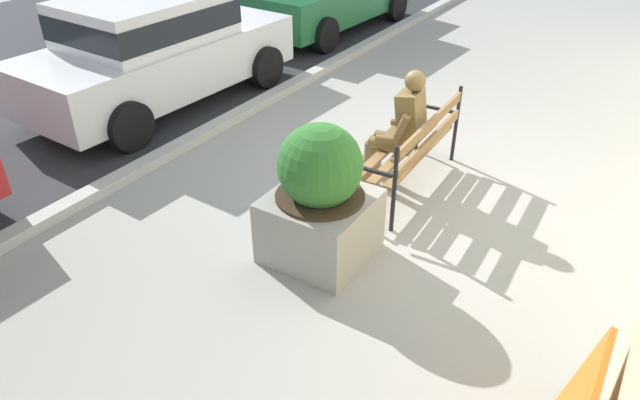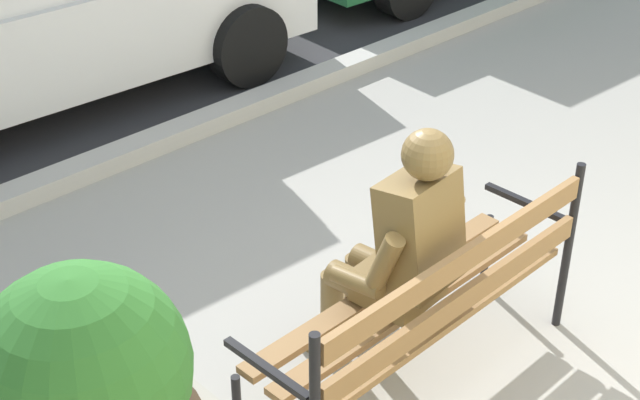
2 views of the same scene
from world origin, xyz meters
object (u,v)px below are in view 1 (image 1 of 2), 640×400
Objects in this scene: parked_car_white at (155,47)px; bronze_statue_seated at (397,130)px; concrete_planter at (320,199)px; park_bench at (415,145)px.

bronze_statue_seated is at bearing -94.51° from parked_car_white.
bronze_statue_seated reaches higher than concrete_planter.
bronze_statue_seated is 3.99m from parked_car_white.
park_bench is at bearing -7.91° from concrete_planter.
bronze_statue_seated is at bearing -0.21° from concrete_planter.
park_bench is 0.43× the size of parked_car_white.
park_bench is 1.32× the size of bronze_statue_seated.
parked_car_white is (0.30, 4.19, 0.30)m from park_bench.
bronze_statue_seated is 1.57m from concrete_planter.
bronze_statue_seated is at bearing 92.92° from park_bench.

